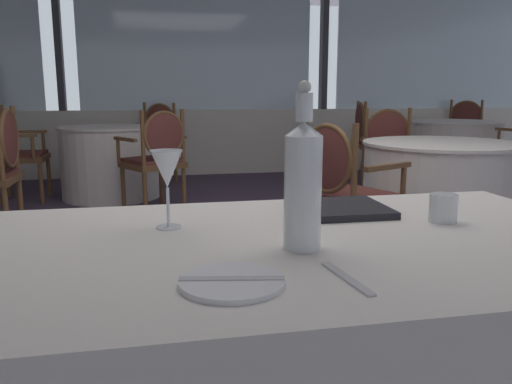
# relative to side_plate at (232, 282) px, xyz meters

# --- Properties ---
(ground_plane) EXTENTS (15.03, 15.03, 0.00)m
(ground_plane) POSITION_rel_side_plate_xyz_m (0.49, 1.60, -0.74)
(ground_plane) COLOR #47384C
(window_wall_far) EXTENTS (10.75, 0.14, 2.63)m
(window_wall_far) POSITION_rel_side_plate_xyz_m (0.49, 5.94, 0.32)
(window_wall_far) COLOR silver
(window_wall_far) RESTS_ON ground_plane
(foreground_table) EXTENTS (1.58, 0.91, 0.73)m
(foreground_table) POSITION_rel_side_plate_xyz_m (0.21, 0.25, -0.37)
(foreground_table) COLOR white
(foreground_table) RESTS_ON ground_plane
(side_plate) EXTENTS (0.19, 0.19, 0.01)m
(side_plate) POSITION_rel_side_plate_xyz_m (0.00, 0.00, 0.00)
(side_plate) COLOR white
(side_plate) RESTS_ON foreground_table
(butter_knife) EXTENTS (0.19, 0.05, 0.00)m
(butter_knife) POSITION_rel_side_plate_xyz_m (0.00, 0.00, 0.01)
(butter_knife) COLOR silver
(butter_knife) RESTS_ON foreground_table
(dinner_fork) EXTENTS (0.04, 0.18, 0.00)m
(dinner_fork) POSITION_rel_side_plate_xyz_m (0.21, -0.02, -0.00)
(dinner_fork) COLOR silver
(dinner_fork) RESTS_ON foreground_table
(water_bottle) EXTENTS (0.08, 0.08, 0.37)m
(water_bottle) POSITION_rel_side_plate_xyz_m (0.19, 0.19, 0.14)
(water_bottle) COLOR white
(water_bottle) RESTS_ON foreground_table
(wine_glass) EXTENTS (0.08, 0.08, 0.20)m
(wine_glass) POSITION_rel_side_plate_xyz_m (-0.10, 0.42, 0.14)
(wine_glass) COLOR white
(wine_glass) RESTS_ON foreground_table
(water_tumbler) EXTENTS (0.07, 0.07, 0.07)m
(water_tumbler) POSITION_rel_side_plate_xyz_m (0.62, 0.34, 0.03)
(water_tumbler) COLOR white
(water_tumbler) RESTS_ON foreground_table
(menu_book) EXTENTS (0.27, 0.25, 0.02)m
(menu_book) POSITION_rel_side_plate_xyz_m (0.39, 0.50, 0.01)
(menu_book) COLOR black
(menu_book) RESTS_ON foreground_table
(background_table_0) EXTENTS (1.02, 1.02, 0.73)m
(background_table_0) POSITION_rel_side_plate_xyz_m (-0.56, 4.59, -0.37)
(background_table_0) COLOR white
(background_table_0) RESTS_ON ground_plane
(dining_chair_0_0) EXTENTS (0.47, 0.54, 0.95)m
(dining_chair_0_0) POSITION_rel_side_plate_xyz_m (-1.50, 4.59, -0.19)
(dining_chair_0_0) COLOR brown
(dining_chair_0_0) RESTS_ON ground_plane
(dining_chair_0_1) EXTENTS (0.65, 0.63, 0.93)m
(dining_chair_0_1) POSITION_rel_side_plate_xyz_m (-0.09, 3.78, -0.20)
(dining_chair_0_1) COLOR brown
(dining_chair_0_1) RESTS_ON ground_plane
(dining_chair_0_2) EXTENTS (0.65, 0.63, 0.95)m
(dining_chair_0_2) POSITION_rel_side_plate_xyz_m (-0.09, 5.40, -0.18)
(dining_chair_0_2) COLOR brown
(dining_chair_0_2) RESTS_ON ground_plane
(background_table_1) EXTENTS (1.10, 1.10, 0.73)m
(background_table_1) POSITION_rel_side_plate_xyz_m (1.86, 2.38, -0.37)
(background_table_1) COLOR white
(background_table_1) RESTS_ON ground_plane
(dining_chair_1_0) EXTENTS (0.57, 0.51, 0.94)m
(dining_chair_1_0) POSITION_rel_side_plate_xyz_m (1.95, 3.35, -0.20)
(dining_chair_1_0) COLOR brown
(dining_chair_1_0) RESTS_ON ground_plane
(dining_chair_1_1) EXTENTS (0.61, 0.64, 0.91)m
(dining_chair_1_1) POSITION_rel_side_plate_xyz_m (0.97, 1.98, -0.21)
(dining_chair_1_1) COLOR brown
(dining_chair_1_1) RESTS_ON ground_plane
(background_table_3) EXTENTS (1.18, 1.18, 0.73)m
(background_table_3) POSITION_rel_side_plate_xyz_m (3.46, 4.78, -0.37)
(background_table_3) COLOR white
(background_table_3) RESTS_ON ground_plane
(dining_chair_3_1) EXTENTS (0.66, 0.65, 0.97)m
(dining_chair_3_1) POSITION_rel_side_plate_xyz_m (4.12, 5.56, -0.18)
(dining_chair_3_1) COLOR brown
(dining_chair_3_1) RESTS_ON ground_plane
(dining_chair_3_2) EXTENTS (0.54, 0.59, 0.97)m
(dining_chair_3_2) POSITION_rel_side_plate_xyz_m (2.45, 4.96, -0.17)
(dining_chair_3_2) COLOR brown
(dining_chair_3_2) RESTS_ON ground_plane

